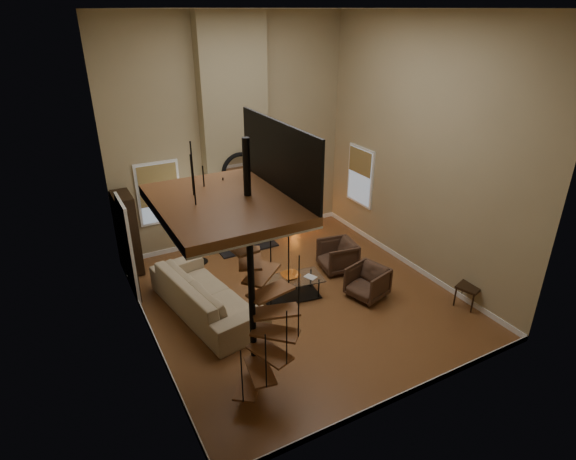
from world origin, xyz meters
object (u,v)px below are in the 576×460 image
accent_lamp (295,221)px  side_chair (472,282)px  floor_lamp (196,208)px  sofa (205,294)px  hutch (127,233)px  armchair_near (340,255)px  armchair_far (369,281)px  coffee_table (292,286)px

accent_lamp → side_chair: (1.38, -4.83, 0.28)m
floor_lamp → sofa: bearing=-105.5°
hutch → accent_lamp: 4.45m
floor_lamp → side_chair: (4.27, -4.29, -0.89)m
sofa → hutch: bearing=12.2°
armchair_near → accent_lamp: (0.14, 2.39, -0.10)m
hutch → armchair_far: bearing=-39.9°
coffee_table → hutch: bearing=134.2°
sofa → side_chair: 5.35m
accent_lamp → armchair_near: bearing=-93.4°
sofa → accent_lamp: sofa is taller
armchair_far → accent_lamp: 3.62m
hutch → coffee_table: (2.69, -2.77, -0.67)m
armchair_far → coffee_table: (-1.47, 0.70, -0.07)m
hutch → side_chair: 7.45m
hutch → armchair_near: hutch is taller
armchair_far → accent_lamp: (0.24, 3.61, -0.10)m
side_chair → armchair_near: bearing=121.8°
armchair_near → armchair_far: armchair_near is taller
floor_lamp → side_chair: size_ratio=1.81×
armchair_near → side_chair: (1.52, -2.44, 0.17)m
armchair_near → accent_lamp: armchair_near is taller
coffee_table → floor_lamp: (-1.19, 2.37, 1.13)m
accent_lamp → hutch: bearing=-178.2°
floor_lamp → accent_lamp: 3.17m
armchair_far → accent_lamp: size_ratio=1.56×
armchair_near → coffee_table: bearing=-62.8°
accent_lamp → side_chair: 5.03m
armchair_near → side_chair: side_chair is taller
sofa → floor_lamp: (0.55, 1.97, 1.02)m
sofa → accent_lamp: bearing=-63.6°
hutch → sofa: size_ratio=0.64×
armchair_near → armchair_far: (-0.10, -1.22, 0.00)m
armchair_far → side_chair: 2.03m
hutch → armchair_near: 4.85m
hutch → side_chair: (5.77, -4.69, -0.42)m
floor_lamp → accent_lamp: size_ratio=3.59×
armchair_near → floor_lamp: floor_lamp is taller
sofa → armchair_far: 3.38m
hutch → sofa: hutch is taller
sofa → armchair_near: 3.30m
accent_lamp → armchair_far: bearing=-93.8°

